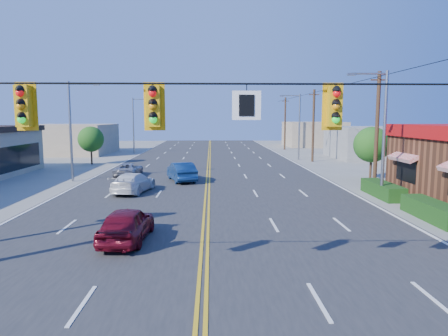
{
  "coord_description": "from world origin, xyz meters",
  "views": [
    {
      "loc": [
        0.28,
        -10.43,
        5.13
      ],
      "look_at": [
        1.02,
        12.82,
        2.2
      ],
      "focal_mm": 32.0,
      "sensor_mm": 36.0,
      "label": 1
    }
  ],
  "objects_px": {
    "signal_span": "(196,127)",
    "car_magenta": "(127,225)",
    "car_silver": "(129,170)",
    "car_blue": "(181,172)",
    "car_white": "(134,183)"
  },
  "relations": [
    {
      "from": "signal_span",
      "to": "car_magenta",
      "type": "distance_m",
      "value": 7.75
    },
    {
      "from": "car_silver",
      "to": "signal_span",
      "type": "bearing_deg",
      "value": 108.05
    },
    {
      "from": "car_blue",
      "to": "car_white",
      "type": "xyz_separation_m",
      "value": [
        -2.93,
        -4.81,
        -0.09
      ]
    },
    {
      "from": "signal_span",
      "to": "car_white",
      "type": "bearing_deg",
      "value": 106.46
    },
    {
      "from": "car_magenta",
      "to": "car_blue",
      "type": "relative_size",
      "value": 0.91
    },
    {
      "from": "car_white",
      "to": "car_silver",
      "type": "xyz_separation_m",
      "value": [
        -1.93,
        7.82,
        -0.1
      ]
    },
    {
      "from": "car_magenta",
      "to": "car_silver",
      "type": "bearing_deg",
      "value": -75.82
    },
    {
      "from": "car_magenta",
      "to": "car_silver",
      "type": "xyz_separation_m",
      "value": [
        -3.78,
        18.83,
        -0.14
      ]
    },
    {
      "from": "signal_span",
      "to": "car_magenta",
      "type": "xyz_separation_m",
      "value": [
        -3.1,
        5.75,
        -4.17
      ]
    },
    {
      "from": "car_silver",
      "to": "car_magenta",
      "type": "bearing_deg",
      "value": 103.76
    },
    {
      "from": "car_white",
      "to": "car_magenta",
      "type": "bearing_deg",
      "value": 110.46
    },
    {
      "from": "car_white",
      "to": "car_silver",
      "type": "distance_m",
      "value": 8.05
    },
    {
      "from": "signal_span",
      "to": "car_blue",
      "type": "distance_m",
      "value": 22.05
    },
    {
      "from": "car_white",
      "to": "car_silver",
      "type": "relative_size",
      "value": 1.13
    },
    {
      "from": "signal_span",
      "to": "car_blue",
      "type": "height_order",
      "value": "signal_span"
    }
  ]
}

